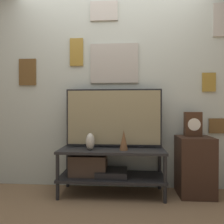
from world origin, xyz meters
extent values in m
plane|color=#846647|center=(0.00, 0.00, 0.00)|extent=(12.00, 12.00, 0.00)
cube|color=beige|center=(0.00, 0.56, 1.35)|extent=(6.40, 0.06, 2.70)
cube|color=#B2ADA3|center=(0.02, 0.52, 1.59)|extent=(0.61, 0.02, 0.50)
cube|color=#B2BCC6|center=(0.02, 0.51, 1.59)|extent=(0.58, 0.01, 0.47)
cube|color=brown|center=(-1.13, 0.52, 1.49)|extent=(0.23, 0.02, 0.35)
cube|color=beige|center=(-1.13, 0.51, 1.49)|extent=(0.19, 0.01, 0.31)
cube|color=#B7B2A8|center=(1.34, 0.52, 2.10)|extent=(0.20, 0.02, 0.41)
cube|color=slate|center=(1.34, 0.51, 2.10)|extent=(0.16, 0.01, 0.37)
cube|color=olive|center=(1.19, 0.52, 1.34)|extent=(0.16, 0.02, 0.23)
cube|color=slate|center=(1.19, 0.51, 1.34)|extent=(0.12, 0.01, 0.20)
cube|color=brown|center=(1.38, 0.52, 0.79)|extent=(0.37, 0.02, 0.18)
cube|color=slate|center=(1.38, 0.51, 0.79)|extent=(0.33, 0.01, 0.15)
cube|color=olive|center=(-0.47, 0.52, 1.74)|extent=(0.17, 0.02, 0.35)
cube|color=white|center=(-0.47, 0.51, 1.74)|extent=(0.14, 0.01, 0.32)
cube|color=#B7B2A8|center=(-0.12, 0.52, 2.26)|extent=(0.35, 0.02, 0.25)
cube|color=#2D2D33|center=(-0.12, 0.51, 2.26)|extent=(0.32, 0.01, 0.21)
cube|color=#232326|center=(0.00, 0.27, 0.52)|extent=(1.23, 0.47, 0.03)
cube|color=#232326|center=(0.00, 0.27, 0.20)|extent=(1.23, 0.47, 0.03)
cylinder|color=#232326|center=(-0.58, 0.07, 0.27)|extent=(0.04, 0.04, 0.53)
cylinder|color=#232326|center=(0.58, 0.07, 0.27)|extent=(0.04, 0.04, 0.53)
cylinder|color=#232326|center=(-0.58, 0.48, 0.27)|extent=(0.04, 0.04, 0.53)
cylinder|color=#232326|center=(0.58, 0.48, 0.27)|extent=(0.04, 0.04, 0.53)
cube|color=black|center=(0.00, 0.27, 0.25)|extent=(0.36, 0.33, 0.07)
cube|color=#47382D|center=(-0.28, 0.27, 0.34)|extent=(0.43, 0.26, 0.24)
cylinder|color=black|center=(-0.30, 0.38, 0.54)|extent=(0.05, 0.05, 0.02)
cylinder|color=black|center=(0.33, 0.38, 0.54)|extent=(0.05, 0.05, 0.02)
cube|color=black|center=(0.02, 0.38, 0.90)|extent=(1.16, 0.04, 0.69)
cube|color=#998C66|center=(0.02, 0.36, 0.90)|extent=(1.12, 0.01, 0.65)
cone|color=brown|center=(0.14, 0.21, 0.65)|extent=(0.10, 0.10, 0.23)
ellipsoid|color=beige|center=(-0.24, 0.20, 0.63)|extent=(0.10, 0.14, 0.19)
cube|color=#382319|center=(0.97, 0.32, 0.34)|extent=(0.39, 0.38, 0.68)
cube|color=#422819|center=(0.96, 0.37, 0.82)|extent=(0.19, 0.10, 0.29)
cylinder|color=white|center=(0.96, 0.31, 0.82)|extent=(0.14, 0.01, 0.14)
camera|label=1|loc=(0.19, -2.27, 1.00)|focal=35.00mm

